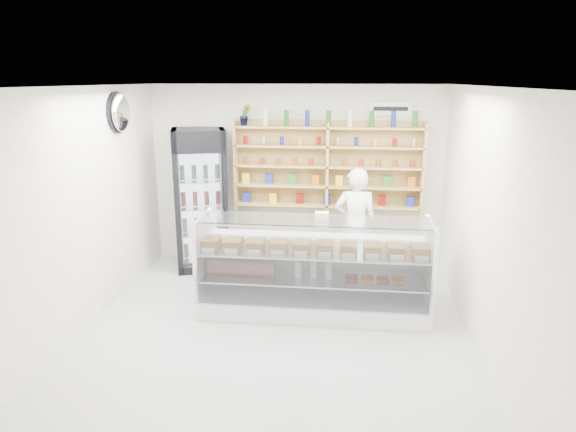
# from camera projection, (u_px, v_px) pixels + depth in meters

# --- Properties ---
(room) EXTENTS (5.00, 5.00, 5.00)m
(room) POSITION_uv_depth(u_px,v_px,m) (272.00, 219.00, 5.58)
(room) COLOR #A1A2A6
(room) RESTS_ON ground
(display_counter) EXTENTS (2.84, 0.85, 1.24)m
(display_counter) POSITION_uv_depth(u_px,v_px,m) (313.00, 287.00, 6.45)
(display_counter) COLOR white
(display_counter) RESTS_ON floor
(shop_worker) EXTENTS (0.61, 0.41, 1.67)m
(shop_worker) POSITION_uv_depth(u_px,v_px,m) (355.00, 225.00, 7.41)
(shop_worker) COLOR white
(shop_worker) RESTS_ON floor
(drinks_cooler) EXTENTS (0.97, 0.95, 2.16)m
(drinks_cooler) POSITION_uv_depth(u_px,v_px,m) (201.00, 199.00, 7.87)
(drinks_cooler) COLOR black
(drinks_cooler) RESTS_ON floor
(wall_shelving) EXTENTS (2.84, 0.28, 1.33)m
(wall_shelving) POSITION_uv_depth(u_px,v_px,m) (328.00, 167.00, 7.72)
(wall_shelving) COLOR tan
(wall_shelving) RESTS_ON back_wall
(potted_plant) EXTENTS (0.21, 0.19, 0.31)m
(potted_plant) POSITION_uv_depth(u_px,v_px,m) (245.00, 115.00, 7.66)
(potted_plant) COLOR #1E6626
(potted_plant) RESTS_ON wall_shelving
(security_mirror) EXTENTS (0.15, 0.50, 0.50)m
(security_mirror) POSITION_uv_depth(u_px,v_px,m) (121.00, 112.00, 6.70)
(security_mirror) COLOR silver
(security_mirror) RESTS_ON left_wall
(wall_sign) EXTENTS (0.62, 0.03, 0.20)m
(wall_sign) POSITION_uv_depth(u_px,v_px,m) (391.00, 109.00, 7.52)
(wall_sign) COLOR white
(wall_sign) RESTS_ON back_wall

